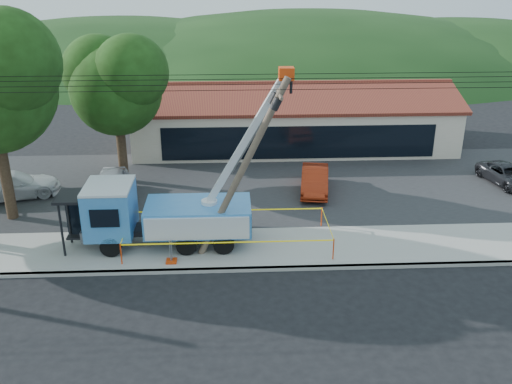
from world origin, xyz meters
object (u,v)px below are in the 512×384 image
at_px(car_red, 314,193).
at_px(car_white, 14,199).
at_px(car_dark, 506,185).
at_px(bus_shelter, 91,208).
at_px(car_silver, 113,202).
at_px(utility_truck, 163,213).
at_px(leaning_pole, 247,161).

relative_size(car_red, car_white, 0.84).
bearing_deg(car_dark, bus_shelter, -175.15).
bearing_deg(car_red, car_dark, 11.63).
distance_m(car_white, car_dark, 28.88).
xyz_separation_m(car_white, car_dark, (28.88, 0.66, 0.00)).
height_order(bus_shelter, car_silver, bus_shelter).
xyz_separation_m(utility_truck, car_red, (8.01, 6.19, -1.76)).
height_order(utility_truck, car_white, utility_truck).
bearing_deg(car_dark, car_red, 171.00).
distance_m(bus_shelter, car_dark, 24.10).
distance_m(utility_truck, car_silver, 6.70).
distance_m(car_silver, car_red, 11.52).
bearing_deg(car_white, car_silver, -116.06).
distance_m(car_red, car_white, 17.19).
bearing_deg(leaning_pole, car_red, 60.02).
xyz_separation_m(utility_truck, car_silver, (-3.48, 5.44, -1.76)).
bearing_deg(car_silver, bus_shelter, -93.58).
distance_m(leaning_pole, car_white, 15.56).
xyz_separation_m(car_silver, car_dark, (23.19, 1.35, 0.00)).
relative_size(car_silver, car_red, 1.10).
bearing_deg(car_silver, car_white, 167.31).
height_order(car_red, car_white, car_white).
height_order(leaning_pole, car_dark, leaning_pole).
bearing_deg(car_white, utility_truck, -142.90).
height_order(leaning_pole, car_white, leaning_pole).
relative_size(bus_shelter, car_red, 0.66).
bearing_deg(car_red, car_silver, -167.62).
distance_m(utility_truck, car_red, 10.28).
relative_size(bus_shelter, car_silver, 0.60).
distance_m(leaning_pole, bus_shelter, 7.59).
xyz_separation_m(leaning_pole, car_dark, (15.84, 7.80, -4.61)).
bearing_deg(car_red, leaning_pole, -111.33).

